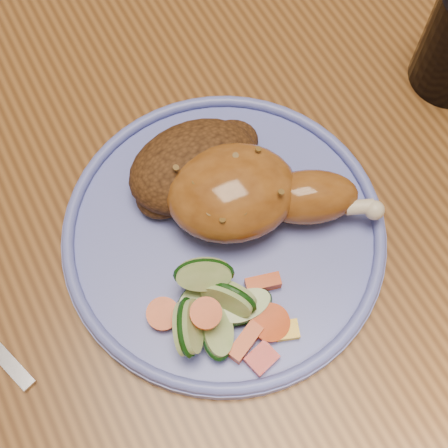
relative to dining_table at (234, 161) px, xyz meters
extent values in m
plane|color=#51311B|center=(0.00, 0.00, -0.67)|extent=(4.00, 4.00, 0.00)
cube|color=brown|center=(0.00, 0.00, 0.06)|extent=(0.90, 1.40, 0.04)
cylinder|color=#4C2D16|center=(0.18, -0.37, -0.46)|extent=(0.04, 0.04, 0.41)
cylinder|color=#4C2D16|center=(-0.18, 0.37, -0.46)|extent=(0.04, 0.04, 0.41)
cylinder|color=#4C2D16|center=(0.18, 0.37, -0.46)|extent=(0.04, 0.04, 0.41)
cylinder|color=#5D68C3|center=(-0.07, -0.10, 0.09)|extent=(0.27, 0.27, 0.01)
torus|color=#5D68C3|center=(-0.07, -0.10, 0.10)|extent=(0.27, 0.27, 0.01)
ellipsoid|color=brown|center=(-0.05, -0.09, 0.12)|extent=(0.13, 0.11, 0.06)
ellipsoid|color=brown|center=(0.00, -0.12, 0.12)|extent=(0.09, 0.08, 0.04)
sphere|color=beige|center=(0.05, -0.15, 0.12)|extent=(0.02, 0.02, 0.02)
ellipsoid|color=#482812|center=(-0.07, -0.05, 0.12)|extent=(0.11, 0.08, 0.05)
ellipsoid|color=#482812|center=(-0.03, -0.04, 0.11)|extent=(0.06, 0.04, 0.03)
ellipsoid|color=#482812|center=(-0.10, -0.05, 0.11)|extent=(0.05, 0.04, 0.02)
cube|color=#A50A05|center=(-0.09, -0.21, 0.10)|extent=(0.03, 0.02, 0.01)
cube|color=#E5A507|center=(-0.06, -0.20, 0.10)|extent=(0.02, 0.02, 0.01)
cube|color=#DB3C07|center=(-0.10, -0.19, 0.10)|extent=(0.03, 0.02, 0.01)
cylinder|color=#DB3C07|center=(-0.07, -0.19, 0.10)|extent=(0.03, 0.03, 0.02)
cylinder|color=#DB3C07|center=(-0.14, -0.15, 0.10)|extent=(0.03, 0.03, 0.02)
cylinder|color=#DB3C07|center=(-0.12, -0.17, 0.13)|extent=(0.02, 0.03, 0.01)
cube|color=#DB3C07|center=(-0.06, -0.16, 0.10)|extent=(0.03, 0.02, 0.01)
cylinder|color=#AFC27E|center=(-0.08, -0.17, 0.10)|extent=(0.04, 0.04, 0.02)
cylinder|color=#AFC27E|center=(-0.09, -0.16, 0.12)|extent=(0.05, 0.05, 0.04)
cylinder|color=#AFC27E|center=(-0.11, -0.18, 0.11)|extent=(0.06, 0.06, 0.02)
cylinder|color=#AFC27E|center=(-0.12, -0.15, 0.10)|extent=(0.06, 0.06, 0.02)
cylinder|color=#AFC27E|center=(-0.10, -0.14, 0.13)|extent=(0.05, 0.05, 0.04)
cylinder|color=#AFC27E|center=(-0.13, -0.17, 0.12)|extent=(0.05, 0.05, 0.04)
camera|label=1|loc=(-0.16, -0.29, 0.57)|focal=50.00mm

